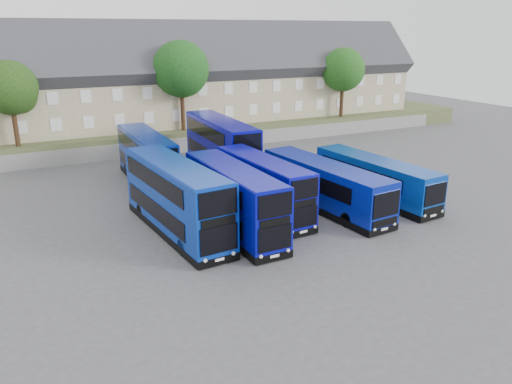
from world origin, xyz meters
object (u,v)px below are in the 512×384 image
Objects in this scene: dd_front_left at (177,200)px; tree_mid at (182,71)px; dd_front_mid at (234,201)px; tree_west at (12,90)px; tree_east at (344,71)px; tree_far at (349,64)px; coach_east_a at (324,186)px.

tree_mid is at bearing 64.71° from dd_front_left.
dd_front_mid is 26.01m from tree_west.
tree_west is at bearing -180.00° from tree_east.
tree_west is 42.58m from tree_far.
dd_front_left is 1.31× the size of tree_far.
tree_mid is 1.12× the size of tree_east.
tree_west is 0.94× the size of tree_east.
tree_east is at bearing 0.00° from tree_west.
dd_front_mid is 1.13× the size of tree_mid.
tree_far reaches higher than dd_front_mid.
tree_far reaches higher than dd_front_left.
dd_front_left is 1.39× the size of tree_east.
dd_front_left is 3.52m from dd_front_mid.
tree_far is (26.00, 6.50, -0.34)m from tree_mid.
tree_mid is (8.17, 22.14, 5.88)m from dd_front_left.
tree_far is (23.43, 28.93, 6.14)m from coach_east_a.
tree_mid reaches higher than coach_east_a.
tree_mid is (-2.57, 22.43, 6.48)m from coach_east_a.
coach_east_a is at bearing 7.02° from dd_front_mid.
dd_front_left is at bearing -70.12° from tree_west.
tree_west reaches higher than dd_front_left.
dd_front_mid is 24.75m from tree_mid.
coach_east_a is (7.50, 1.05, -0.43)m from dd_front_mid.
tree_far is (42.00, 7.00, 0.68)m from tree_west.
dd_front_mid is at bearing -27.56° from dd_front_left.
tree_east is (36.00, 0.00, 0.34)m from tree_west.
tree_far is at bearing 43.15° from dd_front_mid.
tree_west is at bearing -178.21° from tree_mid.
dd_front_left is 35.90m from tree_east.
dd_front_left reaches higher than coach_east_a.
tree_mid reaches higher than tree_west.
dd_front_mid is 1.36× the size of tree_west.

